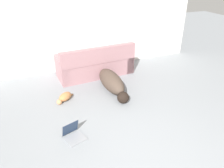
{
  "coord_description": "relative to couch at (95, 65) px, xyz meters",
  "views": [
    {
      "loc": [
        -1.26,
        -1.6,
        2.5
      ],
      "look_at": [
        0.11,
        1.82,
        0.53
      ],
      "focal_mm": 35.0,
      "sensor_mm": 36.0,
      "label": 1
    }
  ],
  "objects": [
    {
      "name": "laptop_open",
      "position": [
        -1.11,
        -2.15,
        -0.19
      ],
      "size": [
        0.4,
        0.41,
        0.27
      ],
      "rotation": [
        0.0,
        0.0,
        0.32
      ],
      "color": "gray",
      "rests_on": "ground_plane"
    },
    {
      "name": "couch",
      "position": [
        0.0,
        0.0,
        0.0
      ],
      "size": [
        1.96,
        0.89,
        0.83
      ],
      "rotation": [
        0.0,
        0.0,
        3.2
      ],
      "color": "#A3757A",
      "rests_on": "ground_plane"
    },
    {
      "name": "cat",
      "position": [
        -1.01,
        -0.97,
        -0.2
      ],
      "size": [
        0.43,
        0.38,
        0.17
      ],
      "rotation": [
        0.0,
        0.0,
        3.83
      ],
      "color": "#BC7A47",
      "rests_on": "ground_plane"
    },
    {
      "name": "dog",
      "position": [
        0.09,
        -0.93,
        -0.08
      ],
      "size": [
        0.43,
        1.6,
        0.42
      ],
      "rotation": [
        0.0,
        0.0,
        4.74
      ],
      "color": "#4C3D33",
      "rests_on": "ground_plane"
    },
    {
      "name": "wall_back",
      "position": [
        -0.29,
        0.58,
        1.06
      ],
      "size": [
        6.83,
        0.06,
        2.68
      ],
      "color": "silver",
      "rests_on": "ground_plane"
    }
  ]
}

